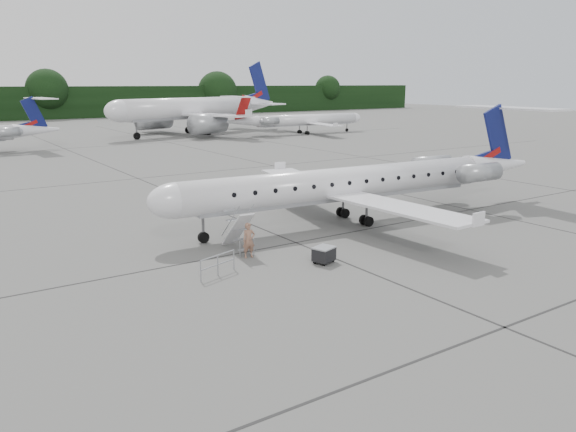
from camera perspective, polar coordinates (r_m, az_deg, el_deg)
ground at (r=31.56m, az=10.99°, el=-3.21°), size 320.00×320.00×0.00m
treeline at (r=152.90m, az=-26.19°, el=10.22°), size 260.00×4.00×8.00m
main_regional_jet at (r=35.89m, az=5.58°, el=4.90°), size 29.75×22.50×7.24m
airstair at (r=30.34m, az=-5.15°, el=-1.46°), size 1.05×2.57×2.27m
passenger at (r=29.16m, az=-4.00°, el=-2.48°), size 0.73×0.53×1.85m
safety_railing at (r=26.71m, az=-7.15°, el=-5.01°), size 2.11×0.77×1.00m
baggage_cart at (r=28.40m, az=3.67°, el=-3.91°), size 1.24×1.12×0.89m
bg_narrowbody at (r=100.44m, az=-10.01°, el=11.76°), size 41.19×34.48×12.72m
bg_regional_right at (r=101.06m, az=2.04°, el=10.29°), size 26.76×19.73×6.84m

